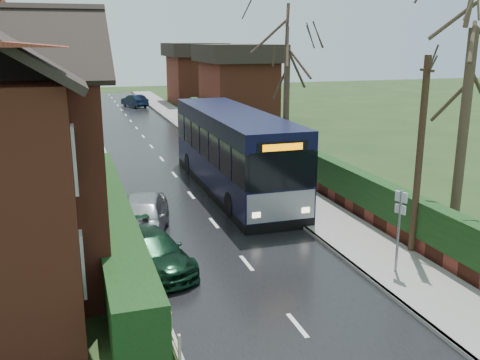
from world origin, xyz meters
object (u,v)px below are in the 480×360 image
object	(u,v)px
bus	(233,152)
telegraph_pole	(419,158)
car_silver	(142,217)
bus_stop_sign	(399,220)
car_green	(152,251)

from	to	relation	value
bus	telegraph_pole	size ratio (longest dim) A/B	1.89
bus	car_silver	size ratio (longest dim) A/B	2.81
car_silver	bus_stop_sign	bearing A→B (deg)	-25.29
car_silver	telegraph_pole	distance (m)	9.65
car_silver	telegraph_pole	bearing A→B (deg)	-13.53
car_silver	bus_stop_sign	distance (m)	8.87
bus_stop_sign	car_green	bearing A→B (deg)	138.90
bus	telegraph_pole	bearing A→B (deg)	-70.03
bus	car_green	world-z (taller)	bus
car_silver	telegraph_pole	xyz separation A→B (m)	(8.25, -4.33, 2.52)
car_silver	telegraph_pole	world-z (taller)	telegraph_pole
bus_stop_sign	car_silver	bearing A→B (deg)	120.63
bus	telegraph_pole	xyz separation A→B (m)	(3.34, -9.24, 1.42)
car_green	telegraph_pole	size ratio (longest dim) A/B	0.63
bus_stop_sign	telegraph_pole	distance (m)	2.44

